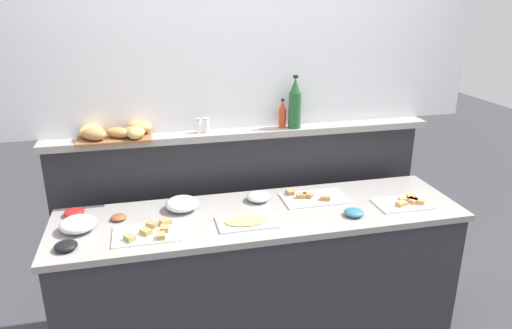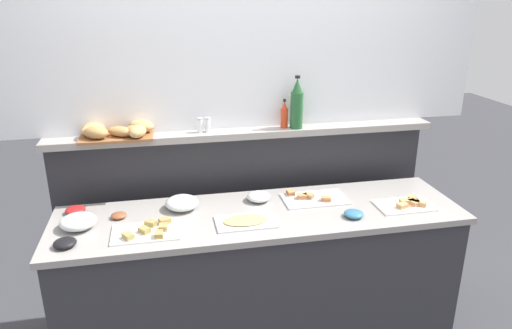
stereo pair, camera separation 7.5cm
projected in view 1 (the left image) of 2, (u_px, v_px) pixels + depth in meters
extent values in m
plane|color=#38383D|center=(241.00, 289.00, 3.43)|extent=(12.00, 12.00, 0.00)
cube|color=#2D2D33|center=(261.00, 285.00, 2.73)|extent=(2.18, 0.57, 0.86)
cube|color=gray|center=(261.00, 215.00, 2.58)|extent=(2.22, 0.61, 0.03)
cube|color=#2D2D33|center=(243.00, 221.00, 3.12)|extent=(2.33, 0.08, 1.21)
cube|color=gray|center=(244.00, 132.00, 2.86)|extent=(2.33, 0.22, 0.04)
cube|color=white|center=(241.00, 10.00, 2.68)|extent=(2.93, 0.08, 1.35)
cube|color=white|center=(147.00, 234.00, 2.33)|extent=(0.33, 0.21, 0.01)
cube|color=#B7844C|center=(161.00, 237.00, 2.28)|extent=(0.04, 0.06, 0.01)
cube|color=#66994C|center=(161.00, 236.00, 2.28)|extent=(0.04, 0.06, 0.01)
cube|color=#B7844C|center=(161.00, 234.00, 2.28)|extent=(0.04, 0.06, 0.01)
cube|color=#B7844C|center=(166.00, 223.00, 2.42)|extent=(0.07, 0.06, 0.01)
cube|color=#66994C|center=(166.00, 222.00, 2.42)|extent=(0.07, 0.06, 0.01)
cube|color=#B7844C|center=(166.00, 221.00, 2.41)|extent=(0.07, 0.06, 0.01)
cube|color=#B7844C|center=(146.00, 233.00, 2.32)|extent=(0.07, 0.07, 0.01)
cube|color=#66994C|center=(146.00, 232.00, 2.32)|extent=(0.07, 0.07, 0.01)
cube|color=#B7844C|center=(146.00, 230.00, 2.32)|extent=(0.07, 0.07, 0.01)
cube|color=#B7844C|center=(152.00, 226.00, 2.39)|extent=(0.07, 0.07, 0.01)
cube|color=#66994C|center=(152.00, 225.00, 2.39)|extent=(0.07, 0.07, 0.01)
cube|color=#B7844C|center=(152.00, 223.00, 2.39)|extent=(0.07, 0.07, 0.01)
cube|color=#B7844C|center=(165.00, 230.00, 2.35)|extent=(0.04, 0.06, 0.01)
cube|color=#66994C|center=(165.00, 228.00, 2.35)|extent=(0.04, 0.06, 0.01)
cube|color=#B7844C|center=(165.00, 227.00, 2.35)|extent=(0.04, 0.06, 0.01)
cube|color=#B7844C|center=(130.00, 239.00, 2.26)|extent=(0.06, 0.07, 0.01)
cube|color=#66994C|center=(130.00, 238.00, 2.26)|extent=(0.06, 0.07, 0.01)
cube|color=#B7844C|center=(130.00, 236.00, 2.26)|extent=(0.06, 0.07, 0.01)
cube|color=white|center=(314.00, 198.00, 2.74)|extent=(0.37, 0.22, 0.01)
cube|color=#B7844C|center=(308.00, 196.00, 2.74)|extent=(0.07, 0.07, 0.01)
cube|color=#B24738|center=(308.00, 195.00, 2.74)|extent=(0.07, 0.07, 0.01)
cube|color=#B7844C|center=(308.00, 194.00, 2.73)|extent=(0.07, 0.07, 0.01)
cube|color=#B7844C|center=(290.00, 193.00, 2.78)|extent=(0.04, 0.06, 0.01)
cube|color=#B24738|center=(290.00, 192.00, 2.78)|extent=(0.04, 0.06, 0.01)
cube|color=#B7844C|center=(290.00, 191.00, 2.77)|extent=(0.04, 0.06, 0.01)
cube|color=#B7844C|center=(325.00, 199.00, 2.70)|extent=(0.07, 0.05, 0.01)
cube|color=#B24738|center=(325.00, 198.00, 2.70)|extent=(0.07, 0.05, 0.01)
cube|color=#B7844C|center=(325.00, 197.00, 2.70)|extent=(0.07, 0.05, 0.01)
cube|color=#B7844C|center=(301.00, 197.00, 2.73)|extent=(0.06, 0.05, 0.01)
cube|color=#B24738|center=(301.00, 196.00, 2.73)|extent=(0.06, 0.05, 0.01)
cube|color=#B7844C|center=(301.00, 194.00, 2.73)|extent=(0.06, 0.05, 0.01)
cube|color=white|center=(403.00, 204.00, 2.67)|extent=(0.31, 0.20, 0.01)
cube|color=tan|center=(412.00, 202.00, 2.67)|extent=(0.06, 0.07, 0.01)
cube|color=#D1664C|center=(412.00, 201.00, 2.66)|extent=(0.06, 0.07, 0.01)
cube|color=tan|center=(412.00, 199.00, 2.66)|extent=(0.06, 0.07, 0.01)
cube|color=tan|center=(411.00, 197.00, 2.73)|extent=(0.07, 0.06, 0.01)
cube|color=#D1664C|center=(411.00, 196.00, 2.72)|extent=(0.07, 0.06, 0.01)
cube|color=tan|center=(411.00, 195.00, 2.72)|extent=(0.07, 0.06, 0.01)
cube|color=tan|center=(403.00, 201.00, 2.68)|extent=(0.06, 0.05, 0.01)
cube|color=#D1664C|center=(404.00, 200.00, 2.68)|extent=(0.06, 0.05, 0.01)
cube|color=tan|center=(404.00, 198.00, 2.67)|extent=(0.06, 0.05, 0.01)
cube|color=tan|center=(401.00, 205.00, 2.63)|extent=(0.07, 0.06, 0.01)
cube|color=#D1664C|center=(401.00, 204.00, 2.63)|extent=(0.07, 0.06, 0.01)
cube|color=tan|center=(401.00, 202.00, 2.62)|extent=(0.07, 0.06, 0.01)
cube|color=tan|center=(412.00, 201.00, 2.68)|extent=(0.07, 0.07, 0.01)
cube|color=#D1664C|center=(412.00, 200.00, 2.68)|extent=(0.07, 0.07, 0.01)
cube|color=tan|center=(412.00, 198.00, 2.67)|extent=(0.07, 0.07, 0.01)
cube|color=tan|center=(420.00, 203.00, 2.66)|extent=(0.07, 0.07, 0.01)
cube|color=#D1664C|center=(420.00, 201.00, 2.65)|extent=(0.07, 0.07, 0.01)
cube|color=tan|center=(420.00, 200.00, 2.65)|extent=(0.07, 0.07, 0.01)
cube|color=silver|center=(247.00, 222.00, 2.46)|extent=(0.31, 0.19, 0.01)
ellipsoid|color=#E5C666|center=(247.00, 220.00, 2.45)|extent=(0.23, 0.13, 0.01)
ellipsoid|color=silver|center=(78.00, 224.00, 2.37)|extent=(0.18, 0.18, 0.07)
ellipsoid|color=#BF4C3F|center=(78.00, 226.00, 2.37)|extent=(0.14, 0.14, 0.04)
ellipsoid|color=silver|center=(258.00, 196.00, 2.71)|extent=(0.14, 0.14, 0.05)
ellipsoid|color=#F28C4C|center=(258.00, 198.00, 2.71)|extent=(0.11, 0.11, 0.03)
ellipsoid|color=silver|center=(182.00, 204.00, 2.59)|extent=(0.18, 0.18, 0.07)
ellipsoid|color=#599959|center=(182.00, 206.00, 2.60)|extent=(0.14, 0.14, 0.04)
ellipsoid|color=red|center=(74.00, 212.00, 2.53)|extent=(0.11, 0.11, 0.04)
ellipsoid|color=teal|center=(354.00, 213.00, 2.53)|extent=(0.10, 0.10, 0.04)
ellipsoid|color=brown|center=(119.00, 217.00, 2.49)|extent=(0.08, 0.08, 0.03)
ellipsoid|color=black|center=(66.00, 246.00, 2.20)|extent=(0.11, 0.11, 0.04)
cylinder|color=#23562D|center=(295.00, 110.00, 2.83)|extent=(0.08, 0.08, 0.22)
cone|color=#23562D|center=(295.00, 85.00, 2.78)|extent=(0.06, 0.06, 0.08)
cylinder|color=black|center=(296.00, 77.00, 2.76)|extent=(0.03, 0.03, 0.02)
cylinder|color=red|center=(282.00, 118.00, 2.85)|extent=(0.04, 0.04, 0.12)
cone|color=red|center=(283.00, 105.00, 2.83)|extent=(0.04, 0.04, 0.04)
cylinder|color=black|center=(283.00, 100.00, 2.82)|extent=(0.02, 0.02, 0.02)
cylinder|color=white|center=(199.00, 127.00, 2.75)|extent=(0.03, 0.03, 0.08)
cylinder|color=#B7BABF|center=(198.00, 119.00, 2.73)|extent=(0.03, 0.03, 0.01)
cylinder|color=white|center=(206.00, 126.00, 2.76)|extent=(0.03, 0.03, 0.08)
cylinder|color=#B7BABF|center=(206.00, 119.00, 2.74)|extent=(0.03, 0.03, 0.01)
cube|color=brown|center=(115.00, 137.00, 2.66)|extent=(0.40, 0.26, 0.02)
ellipsoid|color=tan|center=(140.00, 127.00, 2.70)|extent=(0.18, 0.17, 0.07)
ellipsoid|color=#B7844C|center=(95.00, 134.00, 2.58)|extent=(0.10, 0.14, 0.06)
ellipsoid|color=tan|center=(136.00, 133.00, 2.60)|extent=(0.12, 0.15, 0.07)
ellipsoid|color=#B7844C|center=(94.00, 134.00, 2.57)|extent=(0.18, 0.16, 0.07)
ellipsoid|color=tan|center=(91.00, 130.00, 2.63)|extent=(0.15, 0.13, 0.07)
ellipsoid|color=tan|center=(138.00, 127.00, 2.71)|extent=(0.12, 0.16, 0.06)
ellipsoid|color=#B7844C|center=(132.00, 132.00, 2.62)|extent=(0.14, 0.15, 0.06)
ellipsoid|color=#B7844C|center=(119.00, 133.00, 2.61)|extent=(0.18, 0.15, 0.06)
ellipsoid|color=tan|center=(90.00, 131.00, 2.63)|extent=(0.16, 0.17, 0.06)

